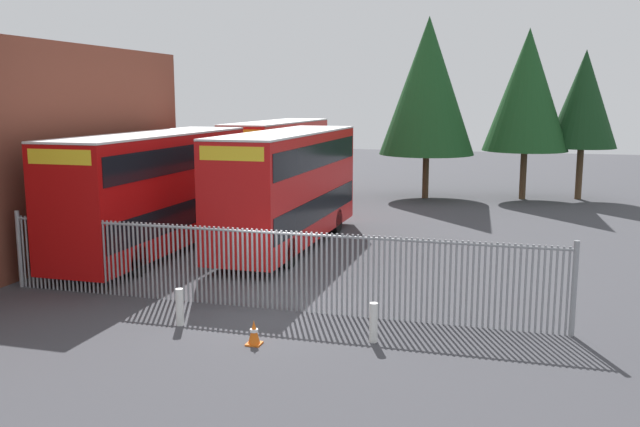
{
  "coord_description": "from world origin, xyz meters",
  "views": [
    {
      "loc": [
        6.04,
        -16.93,
        5.69
      ],
      "look_at": [
        0.0,
        4.0,
        2.0
      ],
      "focal_mm": 38.55,
      "sensor_mm": 36.0,
      "label": 1
    }
  ],
  "objects": [
    {
      "name": "bollard_near_left",
      "position": [
        -1.98,
        -1.9,
        0.47
      ],
      "size": [
        0.2,
        0.2,
        0.95
      ],
      "primitive_type": "cylinder",
      "color": "silver",
      "rests_on": "ground"
    },
    {
      "name": "tree_short_side",
      "position": [
        9.42,
        24.15,
        5.59
      ],
      "size": [
        3.77,
        3.77,
        8.3
      ],
      "color": "#4C3823",
      "rests_on": "ground"
    },
    {
      "name": "traffic_cone_by_gate",
      "position": [
        0.33,
        -2.68,
        0.29
      ],
      "size": [
        0.34,
        0.34,
        0.59
      ],
      "color": "orange",
      "rests_on": "ground"
    },
    {
      "name": "ground_plane",
      "position": [
        0.0,
        8.0,
        0.0
      ],
      "size": [
        100.0,
        100.0,
        0.0
      ],
      "primitive_type": "plane",
      "color": "#3D3D42"
    },
    {
      "name": "double_decker_bus_behind_fence_left",
      "position": [
        -2.36,
        7.81,
        2.42
      ],
      "size": [
        2.54,
        10.81,
        4.42
      ],
      "color": "red",
      "rests_on": "ground"
    },
    {
      "name": "bollard_center_front",
      "position": [
        2.96,
        -1.74,
        0.47
      ],
      "size": [
        0.2,
        0.2,
        0.95
      ],
      "primitive_type": "cylinder",
      "color": "silver",
      "rests_on": "ground"
    },
    {
      "name": "tree_tall_back",
      "position": [
        6.38,
        23.31,
        6.09
      ],
      "size": [
        4.7,
        4.7,
        9.45
      ],
      "color": "#4C3823",
      "rests_on": "ground"
    },
    {
      "name": "tree_mid_row",
      "position": [
        1.03,
        22.19,
        6.31
      ],
      "size": [
        5.34,
        5.34,
        10.13
      ],
      "color": "#4C3823",
      "rests_on": "ground"
    },
    {
      "name": "palisade_fence",
      "position": [
        -0.41,
        0.0,
        1.18
      ],
      "size": [
        15.91,
        0.14,
        2.35
      ],
      "color": "gray",
      "rests_on": "ground"
    },
    {
      "name": "double_decker_bus_near_gate",
      "position": [
        -6.64,
        5.32,
        2.42
      ],
      "size": [
        2.54,
        10.81,
        4.42
      ],
      "color": "#B70C0C",
      "rests_on": "ground"
    },
    {
      "name": "double_decker_bus_behind_fence_right",
      "position": [
        -6.46,
        18.26,
        2.42
      ],
      "size": [
        2.54,
        10.81,
        4.42
      ],
      "color": "red",
      "rests_on": "ground"
    }
  ]
}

